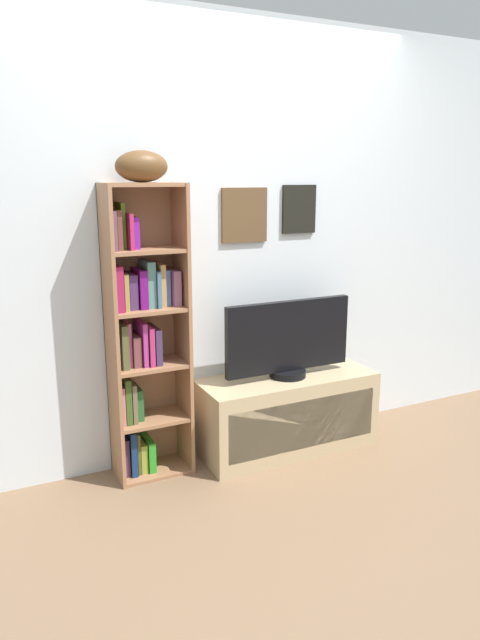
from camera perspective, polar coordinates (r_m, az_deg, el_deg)
The scene contains 6 objects.
ground at distance 2.93m, azimuth 7.38°, elevation -20.91°, with size 5.20×5.20×0.04m, color brown.
back_wall at distance 3.43m, azimuth -2.37°, elevation 7.42°, with size 4.80×0.08×2.53m.
bookshelf at distance 3.23m, azimuth -9.63°, elevation -1.66°, with size 0.42×0.26×1.62m.
football at distance 3.10m, azimuth -9.57°, elevation 14.55°, with size 0.27×0.16×0.16m, color brown.
tv_stand at distance 3.65m, azimuth 4.61°, elevation -8.99°, with size 1.09×0.41×0.47m.
television at distance 3.50m, azimuth 4.75°, elevation -1.91°, with size 0.82×0.22×0.47m.
Camera 1 is at (-1.36, -2.00, 1.64)m, focal length 32.82 mm.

